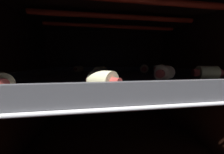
{
  "coord_description": "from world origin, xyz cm",
  "views": [
    {
      "loc": [
        -6.29,
        -32.59,
        26.41
      ],
      "look_at": [
        0.0,
        10.67,
        20.96
      ],
      "focal_mm": 18.74,
      "sensor_mm": 36.0,
      "label": 1
    }
  ],
  "objects": [
    {
      "name": "pig_in_blanket_mid_3",
      "position": [
        8.64,
        -9.26,
        24.15
      ],
      "size": [
        5.56,
        5.05,
        3.19
      ],
      "rotation": [
        0.0,
        0.0,
        2.26
      ],
      "color": "beige",
      "rests_on": "baking_tray_mid"
    },
    {
      "name": "pig_in_blanket_mid_0",
      "position": [
        15.11,
        2.77,
        24.19
      ],
      "size": [
        4.75,
        5.12,
        3.28
      ],
      "rotation": [
        0.0,
        0.0,
        5.68
      ],
      "color": "beige",
      "rests_on": "baking_tray_mid"
    },
    {
      "name": "baking_tray_mid",
      "position": [
        0.0,
        0.0,
        22.39
      ],
      "size": [
        47.61,
        42.16,
        2.54
      ],
      "color": "#4C4C51",
      "rests_on": "oven_rack_mid"
    },
    {
      "name": "oven_wall_left",
      "position": [
        -28.47,
        0.0,
        20.37
      ],
      "size": [
        1.2,
        48.15,
        40.73
      ],
      "primitive_type": "cube",
      "color": "black",
      "rests_on": "ground_plane"
    },
    {
      "name": "pig_in_blanket_mid_8",
      "position": [
        20.22,
        14.79,
        23.92
      ],
      "size": [
        4.89,
        5.49,
        2.74
      ],
      "rotation": [
        0.0,
        0.0,
        5.59
      ],
      "color": "beige",
      "rests_on": "baking_tray_mid"
    },
    {
      "name": "pig_in_blanket_mid_1",
      "position": [
        -4.88,
        -1.76,
        23.95
      ],
      "size": [
        4.1,
        4.96,
        2.79
      ],
      "rotation": [
        0.0,
        0.0,
        5.68
      ],
      "color": "beige",
      "rests_on": "baking_tray_mid"
    },
    {
      "name": "oven_rack_mid",
      "position": [
        0.0,
        0.0,
        21.58
      ],
      "size": [
        52.95,
        47.19,
        0.51
      ],
      "color": "#B7B7BC"
    },
    {
      "name": "pig_in_blanket_mid_5",
      "position": [
        -13.01,
        17.17,
        23.79
      ],
      "size": [
        3.81,
        5.33,
        2.47
      ],
      "rotation": [
        0.0,
        0.0,
        2.69
      ],
      "color": "beige",
      "rests_on": "baking_tray_mid"
    },
    {
      "name": "pig_in_blanket_mid_7",
      "position": [
        12.18,
        9.49,
        24.1
      ],
      "size": [
        4.4,
        6.42,
        3.1
      ],
      "rotation": [
        0.0,
        0.0,
        2.74
      ],
      "color": "beige",
      "rests_on": "baking_tray_mid"
    },
    {
      "name": "oven_wall_back",
      "position": [
        0.0,
        24.68,
        20.37
      ],
      "size": [
        58.15,
        1.2,
        40.73
      ],
      "primitive_type": "cube",
      "color": "black",
      "rests_on": "ground_plane"
    },
    {
      "name": "oven_ceiling",
      "position": [
        0.0,
        0.0,
        41.33
      ],
      "size": [
        58.15,
        50.55,
        1.2
      ],
      "primitive_type": "cube",
      "color": "black"
    },
    {
      "name": "heating_element",
      "position": [
        0.0,
        0.0,
        38.7
      ],
      "size": [
        44.6,
        19.03,
        1.37
      ],
      "color": "maroon"
    },
    {
      "name": "oven_wall_right",
      "position": [
        28.47,
        0.0,
        20.37
      ],
      "size": [
        1.2,
        48.15,
        40.73
      ],
      "primitive_type": "cube",
      "color": "black",
      "rests_on": "ground_plane"
    },
    {
      "name": "pig_in_blanket_mid_6",
      "position": [
        18.29,
        -10.04,
        24.12
      ],
      "size": [
        5.93,
        4.07,
        3.14
      ],
      "rotation": [
        0.0,
        0.0,
        1.26
      ],
      "color": "beige",
      "rests_on": "baking_tray_mid"
    },
    {
      "name": "ground_plane",
      "position": [
        0.0,
        0.0,
        -0.6
      ],
      "size": [
        58.15,
        50.55,
        1.2
      ],
      "primitive_type": "cube",
      "color": "black"
    },
    {
      "name": "pig_in_blanket_mid_4",
      "position": [
        -18.98,
        -14.93,
        23.84
      ],
      "size": [
        4.25,
        4.7,
        2.56
      ],
      "rotation": [
        0.0,
        0.0,
        0.69
      ],
      "color": "beige",
      "rests_on": "baking_tray_mid"
    },
    {
      "name": "pig_in_blanket_mid_2",
      "position": [
        -5.29,
        -17.29,
        23.96
      ],
      "size": [
        4.66,
        4.83,
        2.82
      ],
      "rotation": [
        0.0,
        0.0,
        3.9
      ],
      "color": "beige",
      "rests_on": "baking_tray_mid"
    }
  ]
}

